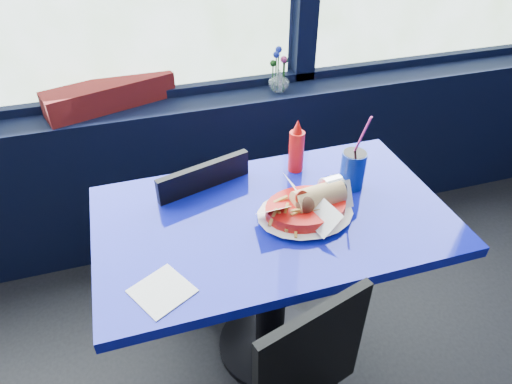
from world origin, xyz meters
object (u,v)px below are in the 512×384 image
Objects in this scene: food_basket at (307,207)px; ketchup_bottle at (296,148)px; flower_vase at (279,78)px; soda_cup at (353,169)px; chair_near_back at (211,222)px; planter_box at (110,94)px; near_table at (272,253)px.

food_basket is 0.29m from ketchup_bottle.
soda_cup is (0.02, -0.76, -0.04)m from flower_vase.
flower_vase is 0.62× the size of food_basket.
planter_box reaches higher than chair_near_back.
chair_near_back is 2.81× the size of soda_cup.
flower_vase reaches higher than planter_box.
food_basket is (0.27, -0.37, 0.30)m from chair_near_back.
near_table is 0.37m from chair_near_back.
soda_cup is at bearing 136.36° from chair_near_back.
chair_near_back is at bearing 152.91° from soda_cup.
planter_box reaches higher than near_table.
ketchup_bottle is (0.06, 0.28, 0.06)m from food_basket.
planter_box is (-0.48, 0.91, 0.29)m from near_table.
food_basket is at bearing -18.82° from near_table.
near_table is 5.56× the size of flower_vase.
near_table is 1.41× the size of chair_near_back.
flower_vase is at bearing 94.62° from food_basket.
soda_cup is at bearing -63.37° from planter_box.
food_basket reaches higher than near_table.
flower_vase reaches higher than near_table.
near_table is 3.96× the size of soda_cup.
near_table is 1.06m from planter_box.
soda_cup is (0.22, 0.12, 0.04)m from food_basket.
flower_vase is 0.99× the size of ketchup_bottle.
planter_box is 1.11m from food_basket.
soda_cup reaches higher than ketchup_bottle.
ketchup_bottle is at bearing 94.64° from food_basket.
soda_cup is at bearing -45.43° from ketchup_bottle.
chair_near_back is at bearing 164.80° from ketchup_bottle.
near_table is at bearing -166.56° from soda_cup.
planter_box is 2.67× the size of ketchup_bottle.
planter_box is 2.69× the size of flower_vase.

